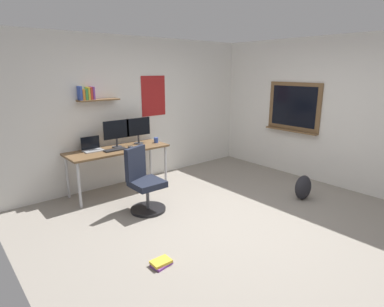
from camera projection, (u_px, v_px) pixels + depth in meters
ground_plane at (235, 221)px, 4.37m from camera, size 5.20×5.20×0.00m
wall_back at (139, 110)px, 5.84m from camera, size 5.00×0.30×2.60m
wall_right at (330, 112)px, 5.57m from camera, size 0.22×5.00×2.60m
desk at (118, 153)px, 5.30m from camera, size 1.70×0.62×0.75m
office_chair at (144, 184)px, 4.62m from camera, size 0.53×0.55×0.95m
laptop at (92, 147)px, 5.14m from camera, size 0.31×0.21×0.23m
monitor_primary at (116, 132)px, 5.32m from camera, size 0.46×0.17×0.46m
monitor_secondary at (138, 129)px, 5.58m from camera, size 0.46×0.17×0.46m
keyboard at (115, 150)px, 5.17m from camera, size 0.37×0.13×0.02m
computer_mouse at (130, 147)px, 5.34m from camera, size 0.10×0.06×0.03m
coffee_mug at (156, 140)px, 5.72m from camera, size 0.08×0.08×0.09m
backpack at (303, 187)px, 5.06m from camera, size 0.32×0.22×0.40m
book_stack_on_floor at (161, 263)px, 3.37m from camera, size 0.23×0.18×0.06m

